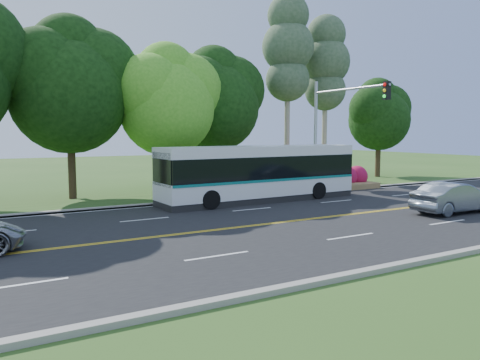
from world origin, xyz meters
TOP-DOWN VIEW (x-y plane):
  - ground at (0.00, 0.00)m, footprint 120.00×120.00m
  - road at (0.00, 0.00)m, footprint 60.00×14.00m
  - curb_north at (0.00, 7.15)m, footprint 60.00×0.30m
  - curb_south at (0.00, -7.15)m, footprint 60.00×0.30m
  - grass_verge at (0.00, 9.00)m, footprint 60.00×4.00m
  - lane_markings at (-0.09, 0.00)m, footprint 57.60×13.82m
  - tree_row at (-5.15, 12.13)m, footprint 44.70×9.10m
  - bougainvillea_hedge at (7.18, 8.15)m, footprint 9.50×2.25m
  - traffic_signal at (6.49, 5.40)m, footprint 0.42×6.10m
  - transit_bus at (1.39, 5.80)m, footprint 11.77×2.97m
  - sedan at (7.29, -2.13)m, footprint 4.46×1.63m

SIDE VIEW (x-z plane):
  - ground at x=0.00m, z-range 0.00..0.00m
  - road at x=0.00m, z-range 0.00..0.02m
  - lane_markings at x=-0.09m, z-range 0.02..0.02m
  - grass_verge at x=0.00m, z-range 0.00..0.10m
  - curb_north at x=0.00m, z-range 0.00..0.15m
  - curb_south at x=0.00m, z-range 0.00..0.15m
  - bougainvillea_hedge at x=7.18m, z-range -0.03..1.47m
  - sedan at x=7.29m, z-range 0.02..1.48m
  - transit_bus at x=1.39m, z-range 0.01..3.06m
  - traffic_signal at x=6.49m, z-range 1.17..8.17m
  - tree_row at x=-5.15m, z-range -0.19..13.65m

